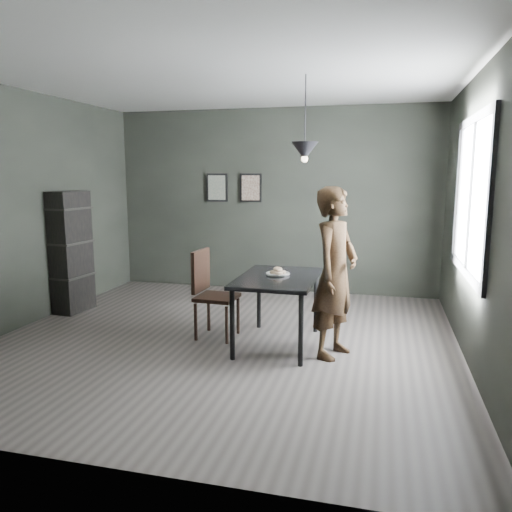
% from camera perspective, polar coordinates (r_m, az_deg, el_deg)
% --- Properties ---
extents(ground, '(5.00, 5.00, 0.00)m').
position_cam_1_polar(ground, '(5.62, -3.64, -9.54)').
color(ground, '#37322F').
rests_on(ground, ground).
extents(back_wall, '(5.00, 0.10, 2.80)m').
position_cam_1_polar(back_wall, '(7.74, 1.99, 6.30)').
color(back_wall, black).
rests_on(back_wall, ground).
extents(ceiling, '(5.00, 5.00, 0.02)m').
position_cam_1_polar(ceiling, '(5.40, -3.97, 19.82)').
color(ceiling, silver).
rests_on(ceiling, ground).
extents(window_assembly, '(0.04, 1.96, 1.56)m').
position_cam_1_polar(window_assembly, '(5.32, 23.34, 6.25)').
color(window_assembly, white).
rests_on(window_assembly, ground).
extents(cafe_table, '(0.80, 1.20, 0.75)m').
position_cam_1_polar(cafe_table, '(5.29, 2.50, -3.18)').
color(cafe_table, black).
rests_on(cafe_table, ground).
extents(white_plate, '(0.23, 0.23, 0.01)m').
position_cam_1_polar(white_plate, '(5.35, 2.51, -2.11)').
color(white_plate, white).
rests_on(white_plate, cafe_table).
extents(donut_pile, '(0.17, 0.17, 0.07)m').
position_cam_1_polar(donut_pile, '(5.34, 2.51, -1.79)').
color(donut_pile, beige).
rests_on(donut_pile, white_plate).
extents(woman, '(0.60, 0.72, 1.70)m').
position_cam_1_polar(woman, '(5.00, 9.04, -1.92)').
color(woman, black).
rests_on(woman, ground).
extents(wood_chair, '(0.45, 0.45, 0.99)m').
position_cam_1_polar(wood_chair, '(5.60, -5.33, -3.64)').
color(wood_chair, black).
rests_on(wood_chair, ground).
extents(shelf_unit, '(0.35, 0.56, 1.60)m').
position_cam_1_polar(shelf_unit, '(7.01, -20.36, 0.43)').
color(shelf_unit, black).
rests_on(shelf_unit, ground).
extents(pendant_lamp, '(0.28, 0.28, 0.86)m').
position_cam_1_polar(pendant_lamp, '(5.22, 5.59, 11.88)').
color(pendant_lamp, black).
rests_on(pendant_lamp, ground).
extents(framed_print_left, '(0.34, 0.04, 0.44)m').
position_cam_1_polar(framed_print_left, '(7.94, -4.47, 7.80)').
color(framed_print_left, black).
rests_on(framed_print_left, ground).
extents(framed_print_right, '(0.34, 0.04, 0.44)m').
position_cam_1_polar(framed_print_right, '(7.78, -0.59, 7.79)').
color(framed_print_right, black).
rests_on(framed_print_right, ground).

